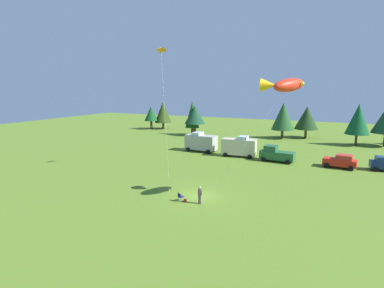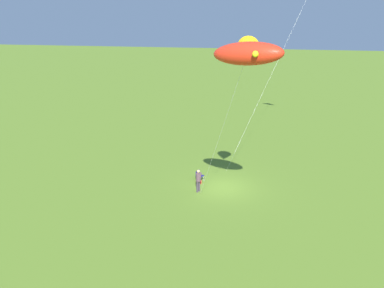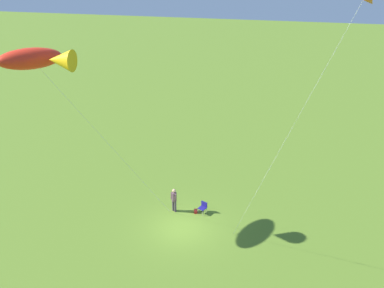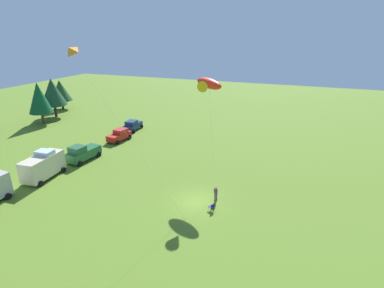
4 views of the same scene
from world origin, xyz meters
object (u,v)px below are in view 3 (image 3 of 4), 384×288
at_px(folding_chair, 203,207).
at_px(backpack_on_grass, 196,211).
at_px(person_kite_flyer, 174,198).
at_px(kite_large_fish, 38,59).

height_order(folding_chair, backpack_on_grass, folding_chair).
bearing_deg(backpack_on_grass, person_kite_flyer, 3.77).
distance_m(folding_chair, kite_large_fish, 14.17).
xyz_separation_m(person_kite_flyer, backpack_on_grass, (-1.49, -0.10, -0.91)).
xyz_separation_m(folding_chair, backpack_on_grass, (0.50, 0.09, -0.38)).
distance_m(backpack_on_grass, kite_large_fish, 14.14).
bearing_deg(person_kite_flyer, backpack_on_grass, 125.95).
relative_size(person_kite_flyer, kite_large_fish, 0.15).
height_order(person_kite_flyer, backpack_on_grass, person_kite_flyer).
bearing_deg(folding_chair, backpack_on_grass, -53.70).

